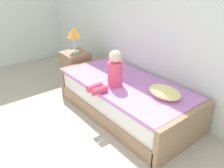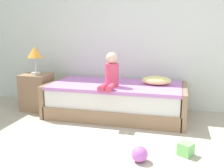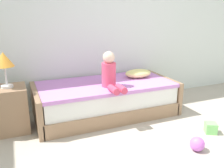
# 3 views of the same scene
# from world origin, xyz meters

# --- Properties ---
(wall_rear) EXTENTS (7.20, 0.10, 2.90)m
(wall_rear) POSITION_xyz_m (0.00, 2.60, 1.45)
(wall_rear) COLOR silver
(wall_rear) RESTS_ON ground
(bed) EXTENTS (2.11, 1.00, 0.50)m
(bed) POSITION_xyz_m (-0.47, 2.00, 0.25)
(bed) COLOR #997556
(bed) RESTS_ON ground
(nightstand) EXTENTS (0.44, 0.44, 0.60)m
(nightstand) POSITION_xyz_m (-1.82, 1.97, 0.30)
(nightstand) COLOR #997556
(nightstand) RESTS_ON ground
(table_lamp) EXTENTS (0.24, 0.24, 0.45)m
(table_lamp) POSITION_xyz_m (-1.82, 1.97, 0.94)
(table_lamp) COLOR silver
(table_lamp) RESTS_ON nightstand
(child_figure) EXTENTS (0.20, 0.51, 0.50)m
(child_figure) POSITION_xyz_m (-0.49, 1.77, 0.70)
(child_figure) COLOR #E04C6B
(child_figure) RESTS_ON bed
(pillow) EXTENTS (0.44, 0.30, 0.13)m
(pillow) POSITION_xyz_m (0.14, 2.10, 0.56)
(pillow) COLOR #F2E58C
(pillow) RESTS_ON bed
(toy_ball) EXTENTS (0.17, 0.17, 0.17)m
(toy_ball) POSITION_xyz_m (0.11, 0.63, 0.08)
(toy_ball) COLOR #CC66D8
(toy_ball) RESTS_ON ground
(toy_block) EXTENTS (0.19, 0.19, 0.14)m
(toy_block) POSITION_xyz_m (0.57, 0.89, 0.07)
(toy_block) COLOR #7FD872
(toy_block) RESTS_ON ground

